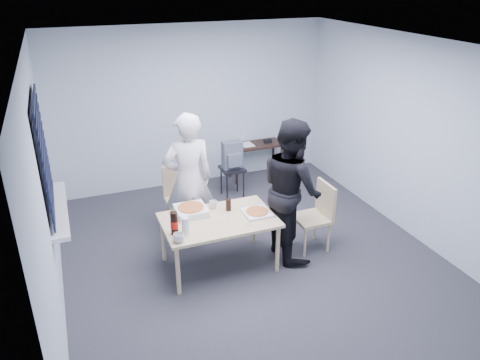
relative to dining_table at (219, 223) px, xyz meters
name	(u,v)px	position (x,y,z in m)	size (l,w,h in m)	color
room	(47,163)	(-1.76, 0.45, 0.85)	(5.00, 5.00, 5.00)	#2E2E34
dining_table	(219,223)	(0.00, 0.00, 0.00)	(1.33, 0.84, 0.65)	beige
chair_far	(180,193)	(-0.18, 1.10, -0.07)	(0.42, 0.42, 0.89)	beige
chair_right	(318,212)	(1.31, -0.05, -0.07)	(0.42, 0.42, 0.89)	beige
person_white	(189,180)	(-0.16, 0.69, 0.30)	(0.65, 0.42, 1.77)	silver
person_black	(291,189)	(0.93, -0.02, 0.30)	(0.86, 0.47, 1.77)	black
side_table	(256,148)	(1.47, 2.33, -0.06)	(0.91, 0.40, 0.61)	black
stool	(232,174)	(0.82, 1.74, -0.20)	(0.36, 0.36, 0.49)	black
backpack	(232,156)	(0.82, 1.73, 0.12)	(0.31, 0.22, 0.43)	slate
pizza_box_a	(191,210)	(-0.26, 0.25, 0.10)	(0.36, 0.36, 0.09)	white
pizza_box_b	(257,213)	(0.46, -0.06, 0.08)	(0.32, 0.32, 0.04)	white
mug_a	(179,238)	(-0.56, -0.32, 0.11)	(0.12, 0.12, 0.10)	silver
mug_b	(213,205)	(0.03, 0.28, 0.11)	(0.10, 0.10, 0.09)	silver
cola_glass	(228,205)	(0.18, 0.16, 0.13)	(0.07, 0.07, 0.14)	black
soda_bottle	(174,224)	(-0.56, -0.14, 0.19)	(0.08, 0.08, 0.27)	black
plastic_cups	(186,226)	(-0.45, -0.18, 0.16)	(0.08, 0.08, 0.20)	silver
rubber_band	(249,225)	(0.27, -0.27, 0.06)	(0.05, 0.05, 0.00)	red
papers	(247,144)	(1.32, 2.35, 0.02)	(0.20, 0.27, 0.00)	white
black_box	(268,141)	(1.69, 2.32, 0.05)	(0.13, 0.09, 0.05)	black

